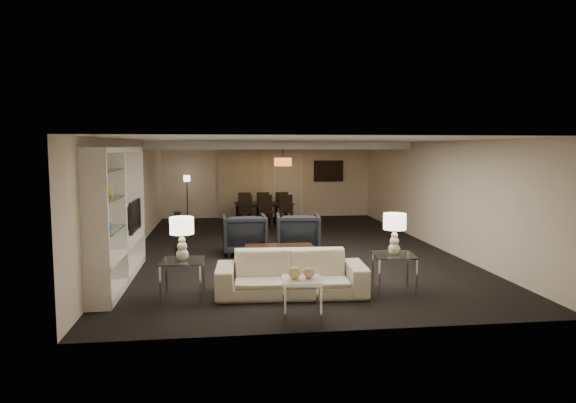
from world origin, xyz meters
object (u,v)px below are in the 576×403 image
Objects in this scene: chair_fl at (244,206)px; table_lamp_left at (182,239)px; marble_table at (302,298)px; vase_blue at (107,224)px; vase_amber at (108,191)px; table_lamp_right at (395,234)px; side_table_left at (183,279)px; chair_nr at (286,210)px; armchair_right at (298,233)px; floor_speaker at (178,237)px; sofa at (291,273)px; chair_nl at (246,211)px; television at (129,216)px; chair_fr at (281,206)px; dining_table at (264,213)px; chair_fm at (263,206)px; coffee_table at (280,259)px; side_table_right at (394,273)px; chair_nm at (266,211)px; armchair_left at (244,234)px; pendant_light at (283,162)px.

table_lamp_left is at bearing 79.34° from chair_fl.
marble_table is 3.07× the size of vase_blue.
table_lamp_right is at bearing -5.88° from vase_amber.
chair_nr is (2.53, 7.29, 0.15)m from side_table_left.
armchair_right is 4.05m from table_lamp_left.
floor_speaker reaches higher than armchair_right.
armchair_right is at bearing -85.60° from chair_nr.
armchair_right is 5.29× the size of vase_amber.
chair_nl is (-0.37, 7.29, 0.11)m from sofa.
television is 5.83× the size of vase_blue.
chair_fr is at bearing 73.62° from side_table_left.
table_lamp_right is 0.73× the size of chair_nr.
vase_amber is (-0.03, -1.60, 0.60)m from television.
floor_speaker reaches higher than dining_table.
chair_fm is (0.23, 9.69, 0.19)m from marble_table.
dining_table is at bearing 67.94° from vase_blue.
floor_speaker is at bearing 73.24° from chair_fl.
dining_table is at bearing -27.56° from television.
armchair_right is 2.69m from floor_speaker.
vase_amber is at bearing 90.00° from vase_blue.
chair_fm is (-1.47, 8.59, -0.49)m from table_lamp_right.
side_table_right is (1.70, -1.60, 0.07)m from coffee_table.
table_lamp_right is at bearing 101.69° from chair_fl.
chair_nr is at bearing -35.06° from television.
television reaches higher than side_table_right.
television reaches higher than side_table_left.
table_lamp_left is 3.40m from table_lamp_right.
television is at bearing 147.34° from sofa.
chair_fr is (0.00, 1.30, 0.00)m from chair_nr.
chair_nm is at bearing 87.73° from coffee_table.
side_table_right is (2.30, -3.30, -0.14)m from armchair_left.
chair_nl is (1.61, 4.74, -0.07)m from floor_speaker.
side_table_right is 2.03m from marble_table.
table_lamp_right is 8.73m from chair_fm.
chair_fm is (1.93, 8.59, -0.49)m from table_lamp_left.
pendant_light reaches higher than chair_fr.
pendant_light is 8.58m from marble_table.
chair_nr is 1.00× the size of chair_fm.
chair_fm is 1.00× the size of chair_fr.
chair_fm is at bearing 91.92° from sofa.
sofa is 3.53× the size of table_lamp_left.
vase_amber reaches higher than chair_fl.
chair_fr is at bearing 97.64° from chair_nr.
chair_nm is at bearing 89.88° from chair_fm.
chair_fl is (-0.37, 6.99, 0.23)m from coffee_table.
chair_fl is at bearing -0.12° from chair_fm.
sofa is 1.82× the size of coffee_table.
table_lamp_right is 3.67× the size of vase_amber.
chair_nm is at bearing -97.68° from dining_table.
television is at bearing 88.93° from vase_amber.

